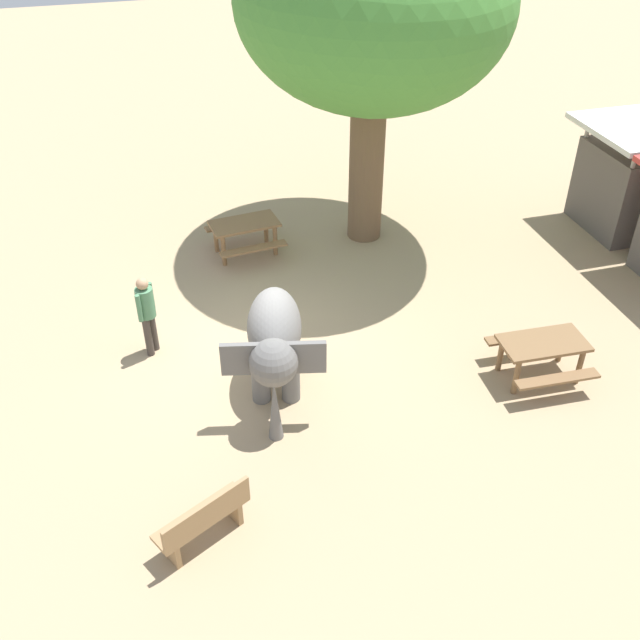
{
  "coord_description": "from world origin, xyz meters",
  "views": [
    {
      "loc": [
        10.68,
        -1.76,
        8.46
      ],
      "look_at": [
        0.48,
        1.06,
        0.8
      ],
      "focal_mm": 40.69,
      "sensor_mm": 36.0,
      "label": 1
    }
  ],
  "objects_px": {
    "picnic_table_far": "(542,350)",
    "shade_tree_main": "(373,3)",
    "elephant": "(274,340)",
    "market_stall_white": "(630,183)",
    "person_handler": "(147,310)",
    "wooden_bench": "(204,519)",
    "picnic_table_near": "(245,230)"
  },
  "relations": [
    {
      "from": "picnic_table_far",
      "to": "shade_tree_main",
      "type": "bearing_deg",
      "value": 105.62
    },
    {
      "from": "elephant",
      "to": "market_stall_white",
      "type": "xyz_separation_m",
      "value": [
        -3.62,
        9.32,
        0.04
      ]
    },
    {
      "from": "person_handler",
      "to": "shade_tree_main",
      "type": "xyz_separation_m",
      "value": [
        -3.2,
        5.22,
        4.23
      ]
    },
    {
      "from": "elephant",
      "to": "person_handler",
      "type": "xyz_separation_m",
      "value": [
        -1.66,
        -2.0,
        -0.15
      ]
    },
    {
      "from": "picnic_table_far",
      "to": "wooden_bench",
      "type": "bearing_deg",
      "value": -160.14
    },
    {
      "from": "wooden_bench",
      "to": "picnic_table_far",
      "type": "distance_m",
      "value": 6.54
    },
    {
      "from": "picnic_table_far",
      "to": "market_stall_white",
      "type": "distance_m",
      "value": 6.57
    },
    {
      "from": "person_handler",
      "to": "picnic_table_near",
      "type": "xyz_separation_m",
      "value": [
        -3.11,
        2.36,
        -0.36
      ]
    },
    {
      "from": "elephant",
      "to": "picnic_table_far",
      "type": "bearing_deg",
      "value": 91.79
    },
    {
      "from": "shade_tree_main",
      "to": "market_stall_white",
      "type": "distance_m",
      "value": 7.42
    },
    {
      "from": "shade_tree_main",
      "to": "picnic_table_near",
      "type": "relative_size",
      "value": 4.42
    },
    {
      "from": "elephant",
      "to": "picnic_table_near",
      "type": "bearing_deg",
      "value": -171.47
    },
    {
      "from": "picnic_table_far",
      "to": "elephant",
      "type": "bearing_deg",
      "value": 171.16
    },
    {
      "from": "person_handler",
      "to": "wooden_bench",
      "type": "bearing_deg",
      "value": -51.11
    },
    {
      "from": "elephant",
      "to": "wooden_bench",
      "type": "bearing_deg",
      "value": -16.9
    },
    {
      "from": "shade_tree_main",
      "to": "picnic_table_near",
      "type": "xyz_separation_m",
      "value": [
        0.09,
        -2.85,
        -4.59
      ]
    },
    {
      "from": "market_stall_white",
      "to": "elephant",
      "type": "bearing_deg",
      "value": -68.79
    },
    {
      "from": "wooden_bench",
      "to": "market_stall_white",
      "type": "distance_m",
      "value": 12.76
    },
    {
      "from": "person_handler",
      "to": "market_stall_white",
      "type": "distance_m",
      "value": 11.48
    },
    {
      "from": "elephant",
      "to": "picnic_table_far",
      "type": "distance_m",
      "value": 4.7
    },
    {
      "from": "picnic_table_far",
      "to": "market_stall_white",
      "type": "relative_size",
      "value": 0.62
    },
    {
      "from": "shade_tree_main",
      "to": "picnic_table_far",
      "type": "relative_size",
      "value": 4.73
    },
    {
      "from": "elephant",
      "to": "picnic_table_far",
      "type": "height_order",
      "value": "elephant"
    },
    {
      "from": "wooden_bench",
      "to": "market_stall_white",
      "type": "height_order",
      "value": "market_stall_white"
    },
    {
      "from": "picnic_table_near",
      "to": "person_handler",
      "type": "bearing_deg",
      "value": -134.1
    },
    {
      "from": "person_handler",
      "to": "wooden_bench",
      "type": "distance_m",
      "value": 4.58
    },
    {
      "from": "elephant",
      "to": "shade_tree_main",
      "type": "height_order",
      "value": "shade_tree_main"
    },
    {
      "from": "shade_tree_main",
      "to": "picnic_table_far",
      "type": "xyz_separation_m",
      "value": [
        5.76,
        1.37,
        -4.59
      ]
    },
    {
      "from": "picnic_table_far",
      "to": "person_handler",
      "type": "bearing_deg",
      "value": 161.0
    },
    {
      "from": "picnic_table_near",
      "to": "picnic_table_far",
      "type": "xyz_separation_m",
      "value": [
        5.68,
        4.22,
        0.0
      ]
    },
    {
      "from": "wooden_bench",
      "to": "market_stall_white",
      "type": "relative_size",
      "value": 0.57
    },
    {
      "from": "market_stall_white",
      "to": "wooden_bench",
      "type": "bearing_deg",
      "value": -59.37
    }
  ]
}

